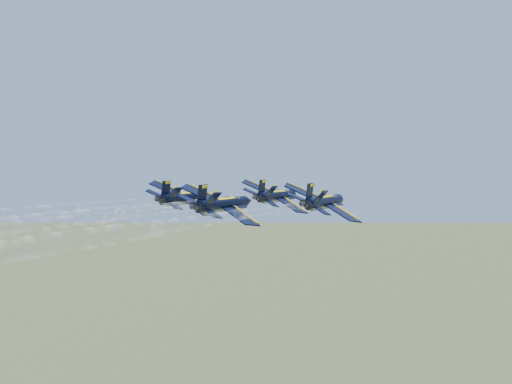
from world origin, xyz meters
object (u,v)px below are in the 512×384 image
at_px(jet_left, 187,198).
at_px(jet_slot, 224,204).
at_px(jet_right, 325,202).
at_px(jet_lead, 277,196).

height_order(jet_left, jet_slot, same).
bearing_deg(jet_right, jet_slot, -136.10).
relative_size(jet_right, jet_slot, 1.00).
height_order(jet_right, jet_slot, same).
height_order(jet_left, jet_right, same).
height_order(jet_lead, jet_slot, same).
height_order(jet_lead, jet_right, same).
distance_m(jet_right, jet_slot, 14.57).
bearing_deg(jet_left, jet_slot, -38.96).
xyz_separation_m(jet_lead, jet_left, (-10.76, -10.45, 0.00)).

